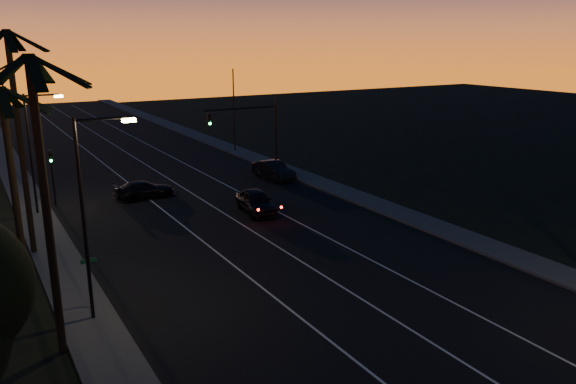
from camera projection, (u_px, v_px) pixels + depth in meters
road at (227, 221)px, 38.44m from camera, size 20.00×170.00×0.01m
sidewalk_left at (53, 249)px, 32.93m from camera, size 2.40×170.00×0.16m
sidewalk_right at (358, 197)px, 43.91m from camera, size 2.40×170.00×0.16m
lane_stripe_left at (185, 228)px, 36.97m from camera, size 0.12×160.00×0.01m
lane_stripe_mid at (234, 219)px, 38.68m from camera, size 0.12×160.00×0.01m
lane_stripe_right at (278, 212)px, 40.40m from camera, size 0.12×160.00×0.01m
palm_near at (43, 179)px, 20.44m from camera, size 4.25×4.16×11.53m
palm_mid at (12, 171)px, 25.35m from camera, size 4.25×4.16×10.03m
palm_far at (18, 123)px, 30.47m from camera, size 4.25×4.16×12.53m
streetlight_left_near at (89, 204)px, 23.49m from camera, size 2.55×0.26×9.00m
streetlight_left_far at (34, 144)px, 38.53m from camera, size 2.55×0.26×8.50m
street_sign at (90, 277)px, 25.23m from camera, size 0.70×0.06×2.60m
signal_mast at (252, 125)px, 48.99m from camera, size 7.10×0.41×7.00m
signal_post at (52, 167)px, 41.33m from camera, size 0.28×0.37×4.20m
far_pole_left at (8, 122)px, 52.65m from camera, size 0.14×0.14×9.00m
far_pole_right at (234, 111)px, 60.94m from camera, size 0.14×0.14×9.00m
lead_car at (256, 201)px, 40.08m from camera, size 2.63×5.57×1.64m
right_car at (274, 170)px, 49.75m from camera, size 2.10×4.97×1.60m
cross_car at (145, 190)px, 43.75m from camera, size 4.69×1.99×1.35m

